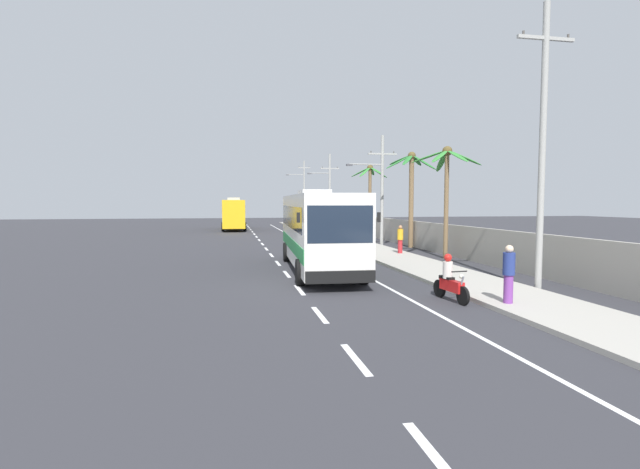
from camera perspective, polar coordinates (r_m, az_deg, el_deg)
name	(u,v)px	position (r m, az deg, el deg)	size (l,w,h in m)	color
ground_plane	(297,287)	(18.01, -2.80, -6.40)	(160.00, 160.00, 0.00)	#303035
sidewalk_kerb	(383,253)	(29.25, 7.64, -2.30)	(3.20, 90.00, 0.14)	#A8A399
lane_markings	(296,248)	(32.97, -2.97, -1.68)	(3.51, 71.72, 0.01)	white
boundary_wall	(416,234)	(34.24, 11.54, 0.03)	(0.24, 60.00, 1.88)	#9E998E
coach_bus_foreground	(318,228)	(22.26, -0.26, 0.77)	(3.42, 11.79, 3.84)	silver
coach_bus_far_lane	(234,213)	(55.99, -10.44, 2.57)	(2.91, 10.85, 3.75)	gold
motorcycle_beside_bus	(450,282)	(16.02, 15.51, -5.54)	(0.56, 1.96, 1.54)	black
pedestrian_near_kerb	(509,273)	(15.49, 21.96, -4.32)	(0.36, 0.36, 1.79)	#75388E
pedestrian_midwalk	(350,229)	(38.06, 3.69, 0.67)	(0.36, 0.36, 1.76)	red
pedestrian_far_walk	(400,239)	(28.86, 9.73, -0.48)	(0.36, 0.36, 1.70)	red
utility_pole_nearest	(543,143)	(19.07, 25.43, 10.06)	(2.25, 0.24, 10.35)	#9E9E99
utility_pole_mid	(381,187)	(35.31, 7.38, 5.78)	(3.85, 0.24, 8.17)	#9E9E99
utility_pole_far	(329,190)	(52.89, 1.09, 5.43)	(3.61, 0.24, 8.63)	#9E9E99
utility_pole_distant	(303,190)	(70.81, -2.02, 5.42)	(3.67, 0.24, 9.45)	#9E9E99
palm_nearest	(370,186)	(44.00, 6.12, 5.87)	(3.48, 3.64, 6.70)	brown
palm_second	(446,175)	(27.76, 15.13, 7.02)	(3.78, 3.92, 6.41)	brown
palm_third	(411,181)	(34.03, 11.06, 6.37)	(3.95, 3.68, 6.79)	brown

